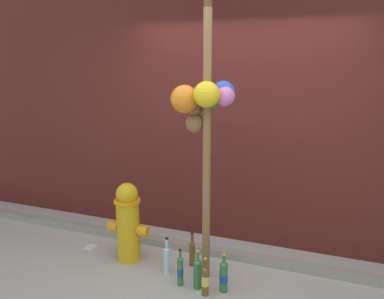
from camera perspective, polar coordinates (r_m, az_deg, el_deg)
name	(u,v)px	position (r m, az deg, el deg)	size (l,w,h in m)	color
building_wall	(245,82)	(4.42, 7.64, 9.64)	(10.00, 0.20, 3.66)	#561E19
curb_strip	(228,254)	(4.39, 5.21, -14.73)	(8.00, 0.12, 0.08)	gray
memorial_post	(205,86)	(3.51, 1.90, 9.20)	(0.55, 0.52, 3.07)	olive
fire_hydrant	(128,222)	(4.22, -9.21, -10.23)	(0.45, 0.27, 0.84)	gold
bottle_0	(205,280)	(3.72, 1.93, -18.30)	(0.07, 0.07, 0.36)	brown
bottle_1	(198,273)	(3.81, 0.81, -17.34)	(0.08, 0.08, 0.38)	#337038
bottle_2	(192,252)	(4.18, 0.03, -14.58)	(0.06, 0.06, 0.36)	brown
bottle_3	(224,276)	(3.78, 4.58, -17.74)	(0.08, 0.08, 0.37)	#337038
bottle_4	(167,259)	(4.03, -3.62, -15.50)	(0.06, 0.06, 0.38)	#B2DBEA
bottle_5	(180,271)	(3.86, -1.70, -17.04)	(0.06, 0.06, 0.36)	#337038
litter_0	(90,247)	(4.74, -14.44, -13.43)	(0.14, 0.11, 0.01)	silver
litter_2	(201,293)	(3.82, 1.31, -19.93)	(0.08, 0.06, 0.01)	silver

